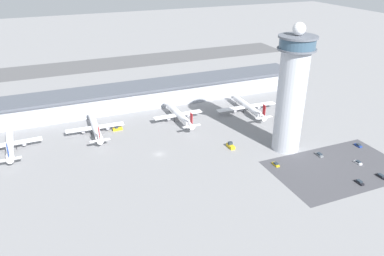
% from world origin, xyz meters
% --- Properties ---
extents(ground_plane, '(1000.00, 1000.00, 0.00)m').
position_xyz_m(ground_plane, '(0.00, 0.00, 0.00)').
color(ground_plane, gray).
extents(terminal_building, '(250.15, 25.00, 13.72)m').
position_xyz_m(terminal_building, '(0.00, 70.00, 6.95)').
color(terminal_building, '#A3A8B2').
rests_on(terminal_building, ground).
extents(runway_strip, '(375.22, 44.00, 0.01)m').
position_xyz_m(runway_strip, '(0.00, 181.17, 0.00)').
color(runway_strip, '#515154').
rests_on(runway_strip, ground).
extents(control_tower, '(18.48, 18.48, 65.13)m').
position_xyz_m(control_tower, '(63.52, -19.15, 31.57)').
color(control_tower, '#ADB2BC').
rests_on(control_tower, ground).
extents(parking_lot_surface, '(64.00, 40.00, 0.01)m').
position_xyz_m(parking_lot_surface, '(74.96, -46.05, 0.00)').
color(parking_lot_surface, '#424247').
rests_on(parking_lot_surface, ground).
extents(airplane_gate_alpha, '(31.70, 38.45, 12.11)m').
position_xyz_m(airplane_gate_alpha, '(-70.24, 33.34, 4.10)').
color(airplane_gate_alpha, white).
rests_on(airplane_gate_alpha, ground).
extents(airplane_gate_bravo, '(32.75, 38.55, 12.06)m').
position_xyz_m(airplane_gate_bravo, '(-25.91, 36.74, 4.08)').
color(airplane_gate_bravo, white).
rests_on(airplane_gate_bravo, ground).
extents(airplane_gate_charlie, '(30.86, 40.43, 12.69)m').
position_xyz_m(airplane_gate_charlie, '(23.85, 34.73, 4.57)').
color(airplane_gate_charlie, white).
rests_on(airplane_gate_charlie, ground).
extents(airplane_gate_delta, '(41.18, 41.93, 12.41)m').
position_xyz_m(airplane_gate_delta, '(69.73, 31.14, 4.07)').
color(airplane_gate_delta, white).
rests_on(airplane_gate_delta, ground).
extents(service_truck_catering, '(2.38, 5.81, 3.15)m').
position_xyz_m(service_truck_catering, '(37.19, -7.67, 1.10)').
color(service_truck_catering, black).
rests_on(service_truck_catering, ground).
extents(service_truck_fuel, '(5.54, 2.33, 2.62)m').
position_xyz_m(service_truck_fuel, '(-13.60, 36.72, 0.91)').
color(service_truck_fuel, black).
rests_on(service_truck_fuel, ground).
extents(car_maroon_suv, '(1.76, 4.40, 1.47)m').
position_xyz_m(car_maroon_suv, '(74.72, -59.83, 0.57)').
color(car_maroon_suv, black).
rests_on(car_maroon_suv, ground).
extents(car_navy_sedan, '(1.84, 4.05, 1.38)m').
position_xyz_m(car_navy_sedan, '(87.33, -46.14, 0.53)').
color(car_navy_sedan, black).
rests_on(car_navy_sedan, ground).
extents(car_red_hatchback, '(1.89, 4.24, 1.49)m').
position_xyz_m(car_red_hatchback, '(100.85, -32.44, 0.58)').
color(car_red_hatchback, black).
rests_on(car_red_hatchback, ground).
extents(car_blue_compact, '(1.83, 4.27, 1.38)m').
position_xyz_m(car_blue_compact, '(49.01, -32.15, 0.53)').
color(car_blue_compact, black).
rests_on(car_blue_compact, ground).
extents(car_green_van, '(1.87, 4.77, 1.40)m').
position_xyz_m(car_green_van, '(87.73, -59.74, 0.54)').
color(car_green_van, black).
rests_on(car_green_van, ground).
extents(car_silver_sedan, '(2.06, 4.82, 1.42)m').
position_xyz_m(car_silver_sedan, '(74.94, -32.57, 0.55)').
color(car_silver_sedan, black).
rests_on(car_silver_sedan, ground).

